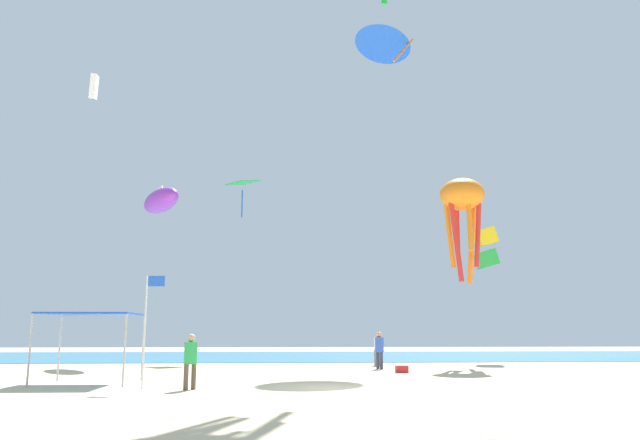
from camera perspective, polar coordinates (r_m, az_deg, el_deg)
ground at (r=20.60m, az=1.41°, el=-15.54°), size 110.00×110.00×0.10m
ocean_strip at (r=47.67m, az=-1.47°, el=-12.53°), size 110.00×20.92×0.03m
canopy_tent at (r=23.88m, az=-20.42°, el=-8.43°), size 3.19×2.86×2.48m
person_near_tent at (r=34.27m, az=5.41°, el=-11.61°), size 0.46×0.42×1.78m
person_central at (r=31.26m, az=5.55°, el=-11.69°), size 0.43×0.46×1.82m
person_rightmost at (r=20.52m, az=-11.94°, el=-12.34°), size 0.42×0.42×1.75m
banner_flag at (r=21.26m, az=-15.75°, el=-8.92°), size 0.61×0.06×3.66m
cooler_box at (r=28.60m, az=7.61°, el=-13.56°), size 0.57×0.37×0.35m
kite_box_yellow at (r=41.10m, az=15.16°, el=-2.53°), size 1.45×1.21×2.74m
kite_delta_blue at (r=41.84m, az=5.94°, el=16.22°), size 5.20×5.20×3.23m
kite_inflatable_purple at (r=38.55m, az=-14.58°, el=1.78°), size 3.71×4.92×1.80m
kite_diamond_green at (r=43.36m, az=-7.22°, el=3.28°), size 2.57×2.58×2.68m
kite_octopus_orange at (r=35.52m, az=13.09°, el=1.83°), size 2.90×2.90×5.90m
kite_parafoil_white at (r=41.87m, az=-20.26°, el=11.46°), size 1.74×5.00×3.10m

